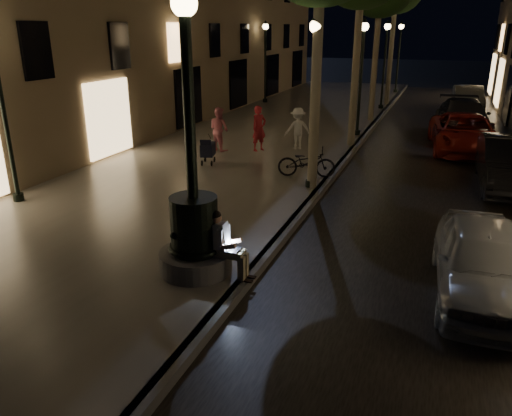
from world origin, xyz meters
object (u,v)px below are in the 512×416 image
at_px(car_fifth, 468,99).
at_px(fountain_lamppost, 194,222).
at_px(lamp_curb_d, 399,48).
at_px(car_second, 510,164).
at_px(seated_man_laptop, 224,242).
at_px(car_front, 483,262).
at_px(pedestrian_white, 298,128).
at_px(car_rear, 463,117).
at_px(lamp_curb_c, 385,53).
at_px(bicycle, 306,162).
at_px(pedestrian_red, 259,128).
at_px(lamp_curb_b, 362,63).
at_px(lamp_left_b, 187,62).
at_px(lamp_curb_a, 314,81).
at_px(stroller, 208,150).
at_px(car_third, 464,133).
at_px(pedestrian_pink, 219,129).
at_px(lamp_left_c, 265,51).

bearing_deg(car_fifth, fountain_lamppost, -105.85).
xyz_separation_m(lamp_curb_d, car_second, (5.50, -21.43, -2.47)).
relative_size(seated_man_laptop, car_front, 0.32).
height_order(car_front, pedestrian_white, pedestrian_white).
bearing_deg(car_rear, lamp_curb_c, 125.13).
height_order(lamp_curb_d, bicycle, lamp_curb_d).
bearing_deg(pedestrian_red, lamp_curb_b, -2.67).
relative_size(lamp_left_b, car_fifth, 1.08).
xyz_separation_m(lamp_curb_a, bicycle, (-0.39, 0.97, -2.57)).
relative_size(lamp_curb_c, car_fifth, 1.08).
height_order(stroller, car_third, car_third).
distance_m(seated_man_laptop, pedestrian_red, 10.18).
bearing_deg(seated_man_laptop, pedestrian_red, 106.59).
relative_size(lamp_curb_d, pedestrian_red, 2.84).
xyz_separation_m(fountain_lamppost, lamp_left_b, (-6.40, 12.00, 2.02)).
distance_m(seated_man_laptop, bicycle, 6.98).
xyz_separation_m(lamp_curb_a, pedestrian_pink, (-4.41, 3.24, -2.22)).
xyz_separation_m(lamp_curb_c, car_fifth, (4.63, 1.69, -2.50)).
height_order(seated_man_laptop, car_second, car_second).
relative_size(stroller, pedestrian_pink, 0.61).
bearing_deg(lamp_left_c, lamp_curb_a, -66.07).
bearing_deg(stroller, car_third, 21.07).
height_order(fountain_lamppost, lamp_curb_c, fountain_lamppost).
distance_m(car_second, pedestrian_white, 7.48).
bearing_deg(pedestrian_white, car_rear, -161.42).
relative_size(pedestrian_pink, pedestrian_white, 1.04).
xyz_separation_m(seated_man_laptop, car_third, (4.39, 13.24, -0.17)).
height_order(seated_man_laptop, pedestrian_red, pedestrian_red).
bearing_deg(lamp_curb_b, car_third, -10.06).
xyz_separation_m(lamp_left_c, bicycle, (6.71, -15.03, -2.57)).
xyz_separation_m(lamp_curb_b, lamp_curb_d, (0.00, 16.00, 0.00)).
relative_size(car_second, car_fifth, 1.05).
bearing_deg(fountain_lamppost, car_rear, 73.61).
relative_size(car_front, pedestrian_pink, 2.44).
bearing_deg(lamp_curb_a, pedestrian_pink, 143.65).
relative_size(fountain_lamppost, lamp_curb_b, 1.08).
xyz_separation_m(lamp_curb_c, lamp_left_b, (-7.10, -10.00, 0.00)).
xyz_separation_m(fountain_lamppost, pedestrian_white, (-1.01, 10.56, -0.22)).
distance_m(fountain_lamppost, lamp_curb_b, 14.16).
relative_size(lamp_left_b, car_rear, 0.92).
bearing_deg(lamp_left_b, lamp_curb_b, 15.73).
xyz_separation_m(lamp_curb_d, stroller, (-3.94, -22.72, -2.53)).
bearing_deg(car_rear, car_third, -95.56).
distance_m(lamp_left_b, car_second, 13.29).
bearing_deg(seated_man_laptop, lamp_left_b, 120.30).
relative_size(fountain_lamppost, seated_man_laptop, 4.03).
height_order(stroller, car_front, car_front).
bearing_deg(pedestrian_red, pedestrian_pink, 142.63).
bearing_deg(car_second, lamp_curb_d, 102.92).
height_order(lamp_curb_a, car_rear, lamp_curb_a).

